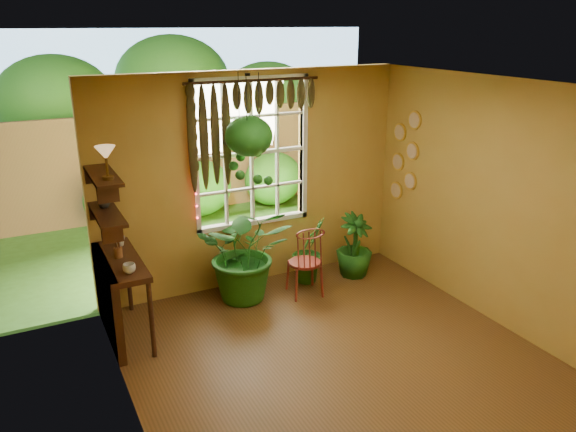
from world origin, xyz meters
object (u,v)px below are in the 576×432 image
object	(u,v)px
potted_plant_mid	(309,250)
counter_ledge	(112,291)
windsor_chair	(305,272)
potted_plant_left	(246,252)
hanging_basket	(249,142)

from	to	relation	value
potted_plant_mid	counter_ledge	bearing A→B (deg)	-173.06
counter_ledge	windsor_chair	xyz separation A→B (m)	(2.30, -0.03, -0.24)
potted_plant_left	counter_ledge	bearing A→B (deg)	-172.55
windsor_chair	counter_ledge	bearing A→B (deg)	-172.38
windsor_chair	potted_plant_mid	xyz separation A→B (m)	(0.24, 0.33, 0.12)
counter_ledge	hanging_basket	bearing A→B (deg)	9.14
potted_plant_left	windsor_chair	bearing A→B (deg)	-18.96
counter_ledge	potted_plant_left	size ratio (longest dim) A/B	0.97
potted_plant_left	hanging_basket	xyz separation A→B (m)	(0.10, 0.06, 1.32)
counter_ledge	hanging_basket	world-z (taller)	hanging_basket
potted_plant_mid	hanging_basket	xyz separation A→B (m)	(-0.83, -0.03, 1.50)
counter_ledge	potted_plant_left	xyz separation A→B (m)	(1.61, 0.21, 0.06)
counter_ledge	windsor_chair	bearing A→B (deg)	-0.63
potted_plant_mid	hanging_basket	size ratio (longest dim) A/B	0.66
counter_ledge	potted_plant_left	bearing A→B (deg)	7.45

